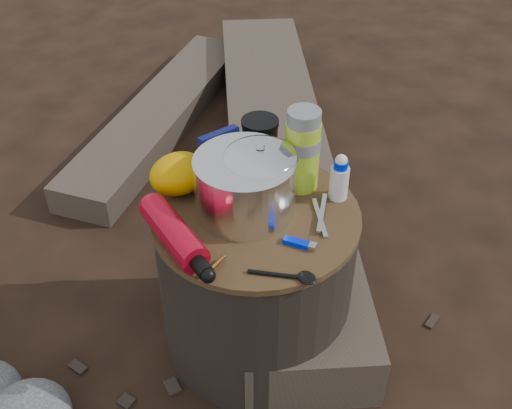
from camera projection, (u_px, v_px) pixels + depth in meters
ground at (256, 337)px, 1.75m from camera, size 60.00×60.00×0.00m
stump at (256, 281)px, 1.61m from camera, size 0.49×0.49×0.45m
log_main at (277, 152)px, 2.31m from camera, size 1.33×1.95×0.17m
log_small at (161, 114)px, 2.59m from camera, size 1.19×0.97×0.11m
foil_windscreen at (245, 186)px, 1.43m from camera, size 0.23×0.23×0.14m
camping_pot at (260, 178)px, 1.44m from camera, size 0.17×0.17×0.17m
fuel_bottle at (174, 233)px, 1.36m from camera, size 0.08×0.28×0.07m
thermos at (302, 150)px, 1.49m from camera, size 0.08×0.08×0.21m
travel_mug at (260, 144)px, 1.58m from camera, size 0.09×0.09×0.13m
stuff_sack at (178, 174)px, 1.51m from camera, size 0.14×0.12×0.10m
food_pouch at (221, 157)px, 1.53m from camera, size 0.11×0.03×0.13m
lighter at (296, 242)px, 1.38m from camera, size 0.06×0.07×0.01m
pot_grabber at (320, 217)px, 1.45m from camera, size 0.11×0.13×0.01m
spork at (276, 274)px, 1.30m from camera, size 0.12×0.12×0.01m
squeeze_bottle at (339, 179)px, 1.48m from camera, size 0.05×0.05×0.11m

